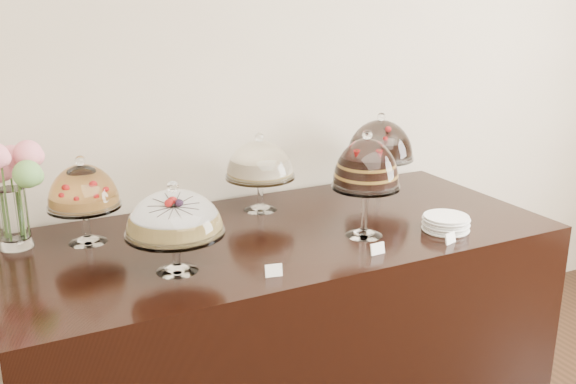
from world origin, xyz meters
name	(u,v)px	position (x,y,z in m)	size (l,w,h in m)	color
wall_back	(294,66)	(0.00, 3.00, 1.50)	(5.00, 0.04, 3.00)	beige
display_counter	(283,329)	(-0.34, 2.45, 0.45)	(2.20, 1.00, 0.90)	black
cake_stand_sugar_sponge	(174,216)	(-0.84, 2.26, 1.10)	(0.34, 0.34, 0.33)	white
cake_stand_choco_layer	(366,168)	(-0.07, 2.26, 1.18)	(0.27, 0.27, 0.43)	white
cake_stand_cheesecake	(260,163)	(-0.31, 2.74, 1.12)	(0.31, 0.31, 0.35)	white
cake_stand_dark_choco	(380,143)	(0.33, 2.73, 1.15)	(0.33, 0.33, 0.39)	white
cake_stand_fruit_tart	(83,190)	(-1.07, 2.68, 1.11)	(0.28, 0.28, 0.35)	white
flower_vase	(7,178)	(-1.33, 2.75, 1.17)	(0.32, 0.26, 0.43)	white
plate_stack	(446,223)	(0.26, 2.15, 0.93)	(0.19, 0.19, 0.06)	white
price_card_left	(274,270)	(-0.56, 2.06, 0.92)	(0.06, 0.01, 0.04)	white
price_card_right	(450,238)	(0.18, 2.03, 0.92)	(0.06, 0.01, 0.04)	white
price_card_extra	(378,249)	(-0.13, 2.07, 0.92)	(0.06, 0.01, 0.04)	white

